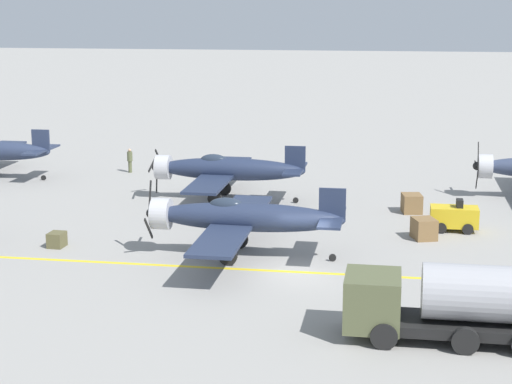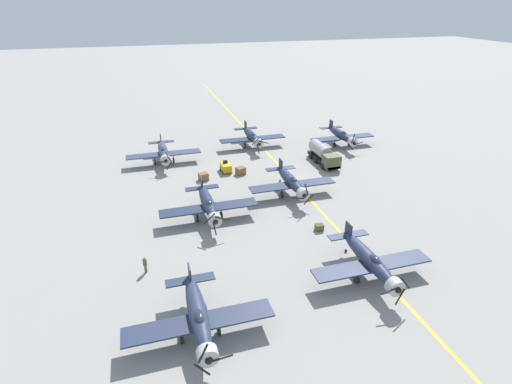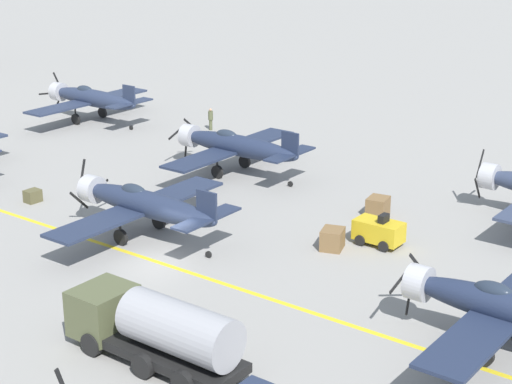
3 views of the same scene
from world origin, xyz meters
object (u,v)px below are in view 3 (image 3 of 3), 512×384
(fuel_tanker, at_px, (154,328))
(supply_crate_mid_lane, at_px, (378,207))
(airplane_mid_right, at_px, (235,145))
(tow_tractor, at_px, (379,231))
(supply_crate_outboard, at_px, (33,196))
(airplane_far_right, at_px, (91,98))
(ground_crew_walking, at_px, (211,118))
(airplane_mid_center, at_px, (144,204))
(airplane_near_center, at_px, (510,309))
(supply_crate_by_tanker, at_px, (332,239))

(fuel_tanker, bearing_deg, supply_crate_mid_lane, 3.35)
(fuel_tanker, distance_m, supply_crate_mid_lane, 20.34)
(airplane_mid_right, distance_m, tow_tractor, 15.05)
(supply_crate_mid_lane, bearing_deg, supply_crate_outboard, 120.34)
(airplane_far_right, xyz_separation_m, ground_crew_walking, (3.82, -9.79, -1.03))
(airplane_far_right, distance_m, airplane_mid_center, 27.40)
(airplane_mid_center, distance_m, ground_crew_walking, 23.63)
(supply_crate_outboard, bearing_deg, ground_crew_walking, 6.89)
(airplane_mid_center, relative_size, airplane_near_center, 1.00)
(airplane_near_center, relative_size, fuel_tanker, 1.50)
(airplane_far_right, bearing_deg, airplane_mid_center, -127.11)
(fuel_tanker, relative_size, supply_crate_mid_lane, 5.94)
(airplane_mid_center, bearing_deg, tow_tractor, -54.37)
(airplane_near_center, relative_size, airplane_mid_right, 1.00)
(supply_crate_mid_lane, bearing_deg, airplane_far_right, 79.61)
(airplane_mid_center, xyz_separation_m, fuel_tanker, (-9.43, -9.68, -0.50))
(supply_crate_mid_lane, bearing_deg, ground_crew_walking, 65.50)
(tow_tractor, height_order, supply_crate_outboard, tow_tractor)
(supply_crate_by_tanker, bearing_deg, supply_crate_mid_lane, 5.52)
(airplane_far_right, relative_size, supply_crate_outboard, 12.89)
(tow_tractor, bearing_deg, fuel_tanker, 176.23)
(fuel_tanker, bearing_deg, tow_tractor, -3.77)
(fuel_tanker, xyz_separation_m, supply_crate_by_tanker, (14.33, 0.61, -0.95))
(airplane_near_center, relative_size, ground_crew_walking, 6.65)
(airplane_far_right, distance_m, ground_crew_walking, 10.56)
(airplane_far_right, height_order, tow_tractor, airplane_far_right)
(fuel_tanker, bearing_deg, supply_crate_outboard, 63.62)
(supply_crate_outboard, bearing_deg, tow_tractor, -71.89)
(airplane_mid_center, distance_m, tow_tractor, 12.83)
(airplane_mid_right, relative_size, ground_crew_walking, 6.65)
(airplane_near_center, relative_size, supply_crate_mid_lane, 8.91)
(airplane_mid_center, xyz_separation_m, airplane_mid_right, (12.20, 3.27, 0.00))
(airplane_mid_center, height_order, tow_tractor, airplane_mid_center)
(fuel_tanker, height_order, ground_crew_walking, fuel_tanker)
(airplane_far_right, distance_m, supply_crate_outboard, 20.39)
(airplane_far_right, relative_size, fuel_tanker, 1.50)
(tow_tractor, height_order, supply_crate_mid_lane, tow_tractor)
(airplane_mid_center, relative_size, fuel_tanker, 1.50)
(airplane_mid_center, distance_m, fuel_tanker, 13.53)
(supply_crate_by_tanker, bearing_deg, supply_crate_outboard, 104.08)
(airplane_mid_center, distance_m, supply_crate_outboard, 9.86)
(airplane_far_right, height_order, supply_crate_by_tanker, airplane_far_right)
(airplane_mid_right, xyz_separation_m, supply_crate_by_tanker, (-7.30, -12.34, -1.45))
(airplane_far_right, relative_size, supply_crate_by_tanker, 8.94)
(airplane_far_right, relative_size, ground_crew_walking, 6.65)
(airplane_mid_right, bearing_deg, airplane_near_center, -131.49)
(supply_crate_outboard, bearing_deg, airplane_mid_center, -91.11)
(airplane_near_center, distance_m, tow_tractor, 12.31)
(tow_tractor, bearing_deg, airplane_mid_right, 69.25)
(supply_crate_outboard, bearing_deg, airplane_far_right, 36.96)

